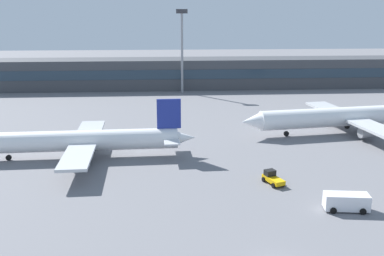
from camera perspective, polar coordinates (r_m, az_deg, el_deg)
The scene contains 7 objects.
ground_plane at distance 78.65m, azimuth 3.93°, elevation -2.04°, with size 400.00×400.00×0.00m, color slate.
terminal_building at distance 136.11m, azimuth 0.58°, elevation 7.19°, with size 126.36×12.13×9.00m.
airplane_near at distance 72.38m, azimuth -14.81°, elevation -1.65°, with size 38.26×26.64×9.45m.
airplane_mid at distance 89.78m, azimuth 19.41°, elevation 1.39°, with size 42.39×29.78×10.49m.
baggage_tug_yellow at distance 61.45m, azimuth 10.48°, elevation -6.45°, with size 2.76×3.90×1.75m.
service_van_white at distance 55.72m, azimuth 19.57°, elevation -9.06°, with size 5.42×2.86×2.08m.
floodlight_tower_west at distance 126.71m, azimuth -1.32°, elevation 10.84°, with size 3.20×0.80×23.67m.
Camera 1 is at (-10.42, -34.48, 23.01)m, focal length 40.75 mm.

